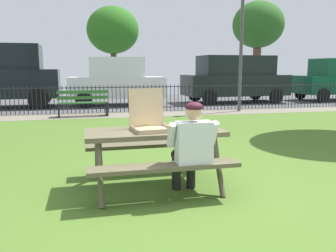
{
  "coord_description": "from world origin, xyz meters",
  "views": [
    {
      "loc": [
        -1.04,
        -4.06,
        1.59
      ],
      "look_at": [
        -0.02,
        0.73,
        0.75
      ],
      "focal_mm": 37.0,
      "sensor_mm": 36.0,
      "label": 1
    }
  ],
  "objects_px": {
    "adult_at_table": "(191,145)",
    "far_tree_center": "(258,26)",
    "far_tree_midleft": "(113,31)",
    "picnic_table_foreground": "(155,143)",
    "lamp_post_walkway": "(242,37)",
    "parked_car_right": "(235,78)",
    "pizza_box_open": "(150,122)",
    "parked_car_center": "(117,81)",
    "park_bench_center": "(83,104)"
  },
  "relations": [
    {
      "from": "picnic_table_foreground",
      "to": "parked_car_right",
      "type": "xyz_separation_m",
      "value": [
        5.46,
        10.27,
        0.5
      ]
    },
    {
      "from": "lamp_post_walkway",
      "to": "parked_car_center",
      "type": "distance_m",
      "value": 5.4
    },
    {
      "from": "lamp_post_walkway",
      "to": "far_tree_midleft",
      "type": "xyz_separation_m",
      "value": [
        -3.94,
        9.31,
        1.04
      ]
    },
    {
      "from": "lamp_post_walkway",
      "to": "parked_car_center",
      "type": "xyz_separation_m",
      "value": [
        -4.19,
        3.0,
        -1.63
      ]
    },
    {
      "from": "parked_car_center",
      "to": "parked_car_right",
      "type": "distance_m",
      "value": 5.27
    },
    {
      "from": "parked_car_center",
      "to": "far_tree_center",
      "type": "height_order",
      "value": "far_tree_center"
    },
    {
      "from": "parked_car_center",
      "to": "picnic_table_foreground",
      "type": "bearing_deg",
      "value": -91.05
    },
    {
      "from": "park_bench_center",
      "to": "lamp_post_walkway",
      "type": "relative_size",
      "value": 0.37
    },
    {
      "from": "far_tree_center",
      "to": "pizza_box_open",
      "type": "bearing_deg",
      "value": -120.21
    },
    {
      "from": "parked_car_center",
      "to": "parked_car_right",
      "type": "relative_size",
      "value": 0.84
    },
    {
      "from": "parked_car_right",
      "to": "picnic_table_foreground",
      "type": "bearing_deg",
      "value": -117.99
    },
    {
      "from": "adult_at_table",
      "to": "lamp_post_walkway",
      "type": "relative_size",
      "value": 0.27
    },
    {
      "from": "pizza_box_open",
      "to": "far_tree_midleft",
      "type": "bearing_deg",
      "value": 88.28
    },
    {
      "from": "picnic_table_foreground",
      "to": "lamp_post_walkway",
      "type": "relative_size",
      "value": 0.42
    },
    {
      "from": "lamp_post_walkway",
      "to": "far_tree_center",
      "type": "distance_m",
      "value": 10.78
    },
    {
      "from": "parked_car_right",
      "to": "pizza_box_open",
      "type": "bearing_deg",
      "value": -118.32
    },
    {
      "from": "far_tree_center",
      "to": "picnic_table_foreground",
      "type": "bearing_deg",
      "value": -120.01
    },
    {
      "from": "picnic_table_foreground",
      "to": "far_tree_center",
      "type": "relative_size",
      "value": 0.32
    },
    {
      "from": "parked_car_right",
      "to": "adult_at_table",
      "type": "bearing_deg",
      "value": -115.34
    },
    {
      "from": "picnic_table_foreground",
      "to": "far_tree_midleft",
      "type": "distance_m",
      "value": 16.87
    },
    {
      "from": "adult_at_table",
      "to": "far_tree_center",
      "type": "bearing_deg",
      "value": 61.65
    },
    {
      "from": "lamp_post_walkway",
      "to": "parked_car_right",
      "type": "distance_m",
      "value": 3.54
    },
    {
      "from": "pizza_box_open",
      "to": "adult_at_table",
      "type": "bearing_deg",
      "value": -51.39
    },
    {
      "from": "parked_car_right",
      "to": "far_tree_midleft",
      "type": "relative_size",
      "value": 0.92
    },
    {
      "from": "pizza_box_open",
      "to": "far_tree_center",
      "type": "bearing_deg",
      "value": 59.79
    },
    {
      "from": "picnic_table_foreground",
      "to": "adult_at_table",
      "type": "height_order",
      "value": "adult_at_table"
    },
    {
      "from": "adult_at_table",
      "to": "parked_car_right",
      "type": "bearing_deg",
      "value": 64.66
    },
    {
      "from": "park_bench_center",
      "to": "parked_car_right",
      "type": "bearing_deg",
      "value": 25.97
    },
    {
      "from": "adult_at_table",
      "to": "far_tree_center",
      "type": "height_order",
      "value": "far_tree_center"
    },
    {
      "from": "pizza_box_open",
      "to": "park_bench_center",
      "type": "bearing_deg",
      "value": 98.63
    },
    {
      "from": "pizza_box_open",
      "to": "far_tree_midleft",
      "type": "distance_m",
      "value": 16.79
    },
    {
      "from": "far_tree_midleft",
      "to": "far_tree_center",
      "type": "height_order",
      "value": "far_tree_center"
    },
    {
      "from": "picnic_table_foreground",
      "to": "park_bench_center",
      "type": "height_order",
      "value": "park_bench_center"
    },
    {
      "from": "pizza_box_open",
      "to": "lamp_post_walkway",
      "type": "distance_m",
      "value": 8.66
    },
    {
      "from": "picnic_table_foreground",
      "to": "park_bench_center",
      "type": "bearing_deg",
      "value": 99.05
    },
    {
      "from": "picnic_table_foreground",
      "to": "far_tree_midleft",
      "type": "xyz_separation_m",
      "value": [
        0.44,
        16.58,
        3.08
      ]
    },
    {
      "from": "picnic_table_foreground",
      "to": "parked_car_right",
      "type": "relative_size",
      "value": 0.39
    },
    {
      "from": "adult_at_table",
      "to": "parked_car_center",
      "type": "distance_m",
      "value": 10.76
    },
    {
      "from": "pizza_box_open",
      "to": "parked_car_right",
      "type": "distance_m",
      "value": 11.62
    },
    {
      "from": "adult_at_table",
      "to": "park_bench_center",
      "type": "xyz_separation_m",
      "value": [
        -1.49,
        7.55,
        -0.24
      ]
    },
    {
      "from": "parked_car_right",
      "to": "far_tree_midleft",
      "type": "bearing_deg",
      "value": 128.47
    },
    {
      "from": "picnic_table_foreground",
      "to": "far_tree_midleft",
      "type": "relative_size",
      "value": 0.36
    },
    {
      "from": "far_tree_center",
      "to": "parked_car_center",
      "type": "bearing_deg",
      "value": -146.07
    },
    {
      "from": "far_tree_center",
      "to": "lamp_post_walkway",
      "type": "bearing_deg",
      "value": -119.18
    },
    {
      "from": "park_bench_center",
      "to": "far_tree_center",
      "type": "height_order",
      "value": "far_tree_center"
    },
    {
      "from": "adult_at_table",
      "to": "far_tree_midleft",
      "type": "bearing_deg",
      "value": 89.75
    },
    {
      "from": "pizza_box_open",
      "to": "far_tree_midleft",
      "type": "relative_size",
      "value": 0.11
    },
    {
      "from": "adult_at_table",
      "to": "far_tree_center",
      "type": "xyz_separation_m",
      "value": [
        9.21,
        17.07,
        3.52
      ]
    },
    {
      "from": "adult_at_table",
      "to": "far_tree_midleft",
      "type": "height_order",
      "value": "far_tree_midleft"
    },
    {
      "from": "parked_car_center",
      "to": "lamp_post_walkway",
      "type": "bearing_deg",
      "value": -35.62
    }
  ]
}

